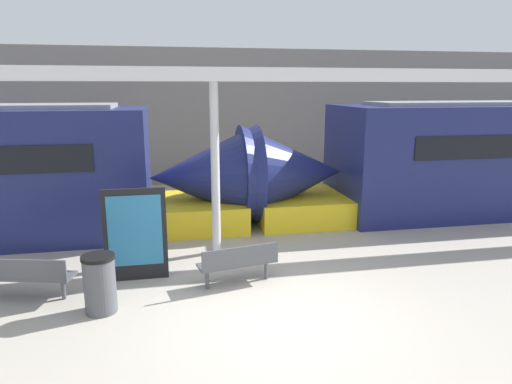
{
  "coord_description": "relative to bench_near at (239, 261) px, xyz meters",
  "views": [
    {
      "loc": [
        -1.64,
        -6.35,
        3.58
      ],
      "look_at": [
        0.19,
        2.98,
        1.4
      ],
      "focal_mm": 32.0,
      "sensor_mm": 36.0,
      "label": 1
    }
  ],
  "objects": [
    {
      "name": "station_wall",
      "position": [
        0.44,
        9.54,
        2.03
      ],
      "size": [
        56.0,
        0.2,
        5.0
      ],
      "primitive_type": "cube",
      "color": "gray",
      "rests_on": "ground_plane"
    },
    {
      "name": "ground_plane",
      "position": [
        0.44,
        -1.42,
        -0.47
      ],
      "size": [
        60.0,
        60.0,
        0.0
      ],
      "primitive_type": "plane",
      "color": "#A8A093"
    },
    {
      "name": "trash_bin",
      "position": [
        -2.36,
        -0.57,
        0.01
      ],
      "size": [
        0.53,
        0.53,
        0.97
      ],
      "color": "#4C4F54",
      "rests_on": "ground_plane"
    },
    {
      "name": "canopy_beam",
      "position": [
        -0.21,
        1.81,
        3.37
      ],
      "size": [
        28.0,
        0.6,
        0.28
      ],
      "primitive_type": "cube",
      "color": "silver",
      "rests_on": "support_column_near"
    },
    {
      "name": "bench_near",
      "position": [
        0.0,
        0.0,
        0.0
      ],
      "size": [
        1.52,
        0.72,
        0.79
      ],
      "rotation": [
        0.0,
        0.0,
        0.2
      ],
      "color": "#4C4F54",
      "rests_on": "ground_plane"
    },
    {
      "name": "support_column_near",
      "position": [
        -0.21,
        1.81,
        1.38
      ],
      "size": [
        0.19,
        0.19,
        3.7
      ],
      "primitive_type": "cylinder",
      "color": "silver",
      "rests_on": "ground_plane"
    },
    {
      "name": "poster_board",
      "position": [
        -1.85,
        0.64,
        0.43
      ],
      "size": [
        1.16,
        0.07,
        1.78
      ],
      "color": "black",
      "rests_on": "ground_plane"
    },
    {
      "name": "bench_far",
      "position": [
        -3.8,
        0.13,
        0.0
      ],
      "size": [
        1.9,
        0.87,
        0.79
      ],
      "rotation": [
        0.0,
        0.0,
        -0.24
      ],
      "color": "#4C4F54",
      "rests_on": "ground_plane"
    }
  ]
}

